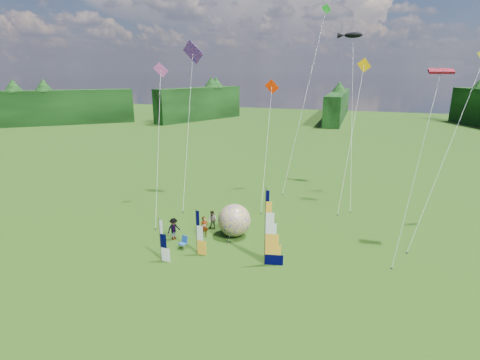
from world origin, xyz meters
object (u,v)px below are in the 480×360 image
(feather_banner_main, at_px, (265,228))
(side_banner_left, at_px, (197,233))
(spectator_a, at_px, (204,227))
(spectator_b, at_px, (213,220))
(spectator_c, at_px, (174,229))
(spectator_d, at_px, (228,217))
(camp_chair, at_px, (183,243))
(kite_whale, at_px, (353,110))
(side_banner_far, at_px, (160,240))
(bol_inflatable, at_px, (234,220))

(feather_banner_main, xyz_separation_m, side_banner_left, (-5.14, -0.07, -1.02))
(spectator_a, relative_size, spectator_b, 1.07)
(spectator_c, bearing_deg, side_banner_left, -92.45)
(spectator_b, distance_m, spectator_d, 1.46)
(spectator_b, distance_m, spectator_c, 3.62)
(feather_banner_main, xyz_separation_m, camp_chair, (-6.54, 0.37, -2.24))
(spectator_b, bearing_deg, feather_banner_main, -33.47)
(kite_whale, bearing_deg, spectator_b, -130.12)
(side_banner_far, bearing_deg, spectator_c, 107.17)
(bol_inflatable, bearing_deg, spectator_b, 162.95)
(feather_banner_main, relative_size, kite_whale, 0.30)
(spectator_c, height_order, spectator_d, spectator_c)
(side_banner_left, relative_size, spectator_d, 2.14)
(side_banner_left, xyz_separation_m, side_banner_far, (-2.03, -1.70, -0.15))
(side_banner_far, distance_m, spectator_b, 6.52)
(side_banner_far, xyz_separation_m, spectator_d, (2.37, 7.41, -0.77))
(bol_inflatable, height_order, spectator_d, bol_inflatable)
(kite_whale, bearing_deg, side_banner_far, -123.49)
(camp_chair, xyz_separation_m, kite_whale, (11.10, 17.95, 8.65))
(side_banner_left, relative_size, bol_inflatable, 1.29)
(feather_banner_main, relative_size, camp_chair, 5.43)
(bol_inflatable, bearing_deg, side_banner_left, -111.50)
(spectator_b, bearing_deg, bol_inflatable, -12.32)
(side_banner_left, xyz_separation_m, spectator_c, (-2.81, 1.72, -0.82))
(spectator_b, bearing_deg, spectator_d, 52.71)
(spectator_a, distance_m, spectator_b, 1.67)
(spectator_c, bearing_deg, spectator_b, -7.71)
(spectator_a, bearing_deg, feather_banner_main, -62.74)
(spectator_a, bearing_deg, spectator_c, 173.82)
(spectator_c, bearing_deg, side_banner_far, -138.20)
(side_banner_left, distance_m, bol_inflatable, 4.26)
(spectator_c, bearing_deg, kite_whale, -7.83)
(feather_banner_main, xyz_separation_m, kite_whale, (4.56, 18.32, 6.41))
(spectator_d, height_order, kite_whale, kite_whale)
(side_banner_far, height_order, spectator_b, side_banner_far)
(side_banner_left, relative_size, spectator_a, 1.97)
(bol_inflatable, xyz_separation_m, kite_whale, (8.15, 14.44, 7.81))
(spectator_d, bearing_deg, spectator_b, 67.88)
(spectator_b, bearing_deg, spectator_c, -122.04)
(camp_chair, bearing_deg, feather_banner_main, 13.49)
(feather_banner_main, bearing_deg, spectator_c, 157.01)
(side_banner_left, xyz_separation_m, camp_chair, (-1.40, 0.44, -1.22))
(spectator_d, bearing_deg, feather_banner_main, 150.37)
(bol_inflatable, xyz_separation_m, spectator_a, (-2.25, -0.99, -0.47))
(side_banner_far, distance_m, spectator_d, 7.81)
(spectator_c, relative_size, camp_chair, 1.80)
(feather_banner_main, bearing_deg, bol_inflatable, 121.53)
(side_banner_left, distance_m, spectator_d, 5.79)
(side_banner_left, relative_size, camp_chair, 3.42)
(spectator_a, distance_m, spectator_d, 2.93)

